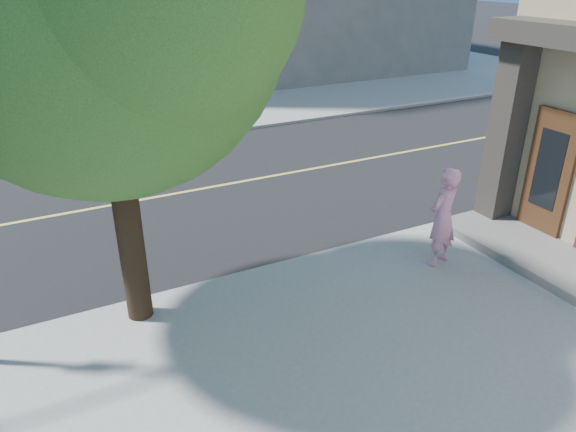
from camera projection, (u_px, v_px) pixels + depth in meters
ground at (19, 335)px, 8.55m from camera, size 140.00×140.00×0.00m
road_ew at (9, 224)px, 12.17m from camera, size 140.00×9.00×0.01m
sidewalk_ne at (253, 63)px, 31.40m from camera, size 29.00×25.00×0.12m
man_on_phone at (443, 217)px, 9.98m from camera, size 0.81×0.65×1.94m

